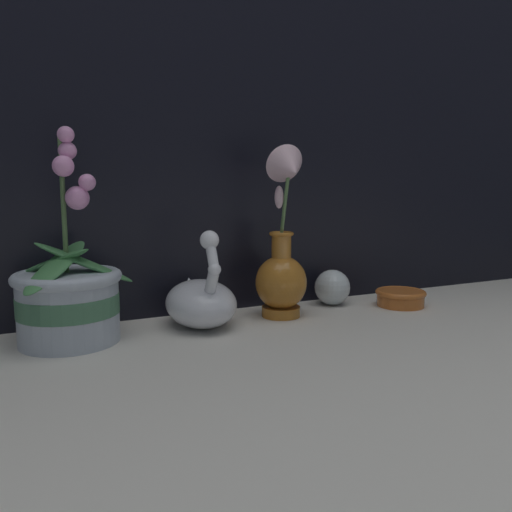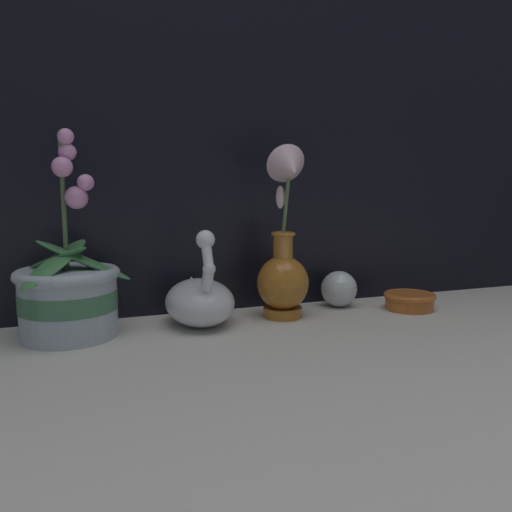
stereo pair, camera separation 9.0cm
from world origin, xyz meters
TOP-DOWN VIEW (x-y plane):
  - ground_plane at (0.00, 0.00)m, footprint 2.80×2.80m
  - window_backdrop at (0.00, 0.23)m, footprint 2.80×0.03m
  - orchid_potted_plant at (-0.33, 0.12)m, footprint 0.20×0.19m
  - swan_figurine at (-0.10, 0.12)m, footprint 0.13×0.19m
  - blue_vase at (0.07, 0.11)m, footprint 0.10×0.12m
  - glass_sphere at (0.22, 0.16)m, footprint 0.08×0.08m
  - amber_dish at (0.35, 0.09)m, footprint 0.11×0.11m

SIDE VIEW (x-z plane):
  - ground_plane at x=0.00m, z-range 0.00..0.00m
  - amber_dish at x=0.35m, z-range 0.00..0.04m
  - glass_sphere at x=0.22m, z-range 0.00..0.08m
  - swan_figurine at x=-0.10m, z-range -0.04..0.14m
  - orchid_potted_plant at x=-0.33m, z-range -0.10..0.26m
  - blue_vase at x=0.07m, z-range -0.06..0.28m
  - window_backdrop at x=0.00m, z-range 0.00..1.20m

